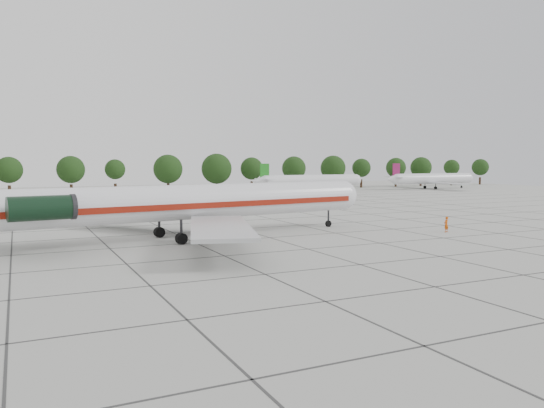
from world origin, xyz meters
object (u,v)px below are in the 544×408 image
(bg_airliner_d, at_px, (311,181))
(main_airliner, at_px, (176,202))
(bg_airliner_e, at_px, (432,179))
(ground_crew, at_px, (446,224))

(bg_airliner_d, bearing_deg, main_airliner, -128.96)
(bg_airliner_e, bearing_deg, ground_crew, -131.73)
(main_airliner, relative_size, ground_crew, 26.32)
(ground_crew, xyz_separation_m, bg_airliner_e, (65.87, 73.85, 2.04))
(main_airliner, bearing_deg, bg_airliner_e, 27.33)
(main_airliner, xyz_separation_m, bg_airliner_d, (54.34, 67.21, -0.88))
(main_airliner, height_order, bg_airliner_d, main_airliner)
(bg_airliner_e, bearing_deg, bg_airliner_d, 179.19)
(ground_crew, xyz_separation_m, bg_airliner_d, (25.59, 74.43, 2.04))
(ground_crew, bearing_deg, main_airliner, -30.95)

